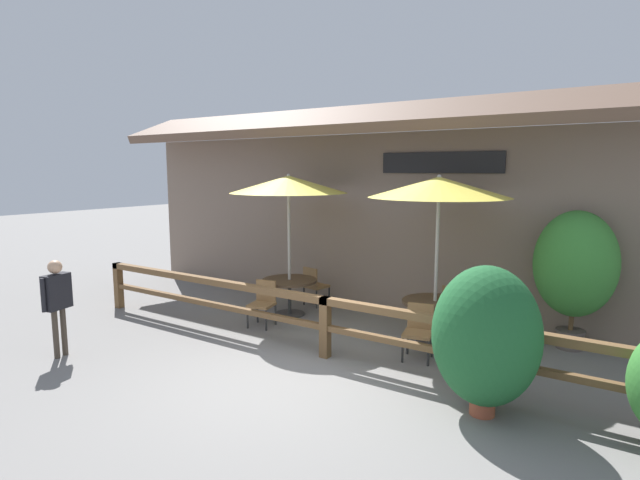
{
  "coord_description": "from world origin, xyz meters",
  "views": [
    {
      "loc": [
        3.97,
        -5.16,
        2.86
      ],
      "look_at": [
        -0.42,
        1.55,
        1.73
      ],
      "focal_mm": 28.0,
      "sensor_mm": 36.0,
      "label": 1
    }
  ],
  "objects_px": {
    "potted_plant_entrance_palm": "(486,337)",
    "pedestrian": "(57,295)",
    "chair_near_streetside": "(263,301)",
    "chair_near_wallside": "(314,284)",
    "chair_middle_wallside": "(454,305)",
    "patio_umbrella_middle": "(439,187)",
    "dining_table_near": "(289,286)",
    "dining_table_middle": "(435,309)",
    "potted_plant_tall_tropical": "(575,266)",
    "chair_middle_streetside": "(419,329)",
    "patio_umbrella_near": "(289,185)"
  },
  "relations": [
    {
      "from": "potted_plant_tall_tropical",
      "to": "chair_near_wallside",
      "type": "bearing_deg",
      "value": -178.51
    },
    {
      "from": "chair_middle_wallside",
      "to": "potted_plant_entrance_palm",
      "type": "xyz_separation_m",
      "value": [
        1.3,
        -2.88,
        0.49
      ]
    },
    {
      "from": "patio_umbrella_middle",
      "to": "chair_middle_streetside",
      "type": "height_order",
      "value": "patio_umbrella_middle"
    },
    {
      "from": "dining_table_middle",
      "to": "potted_plant_tall_tropical",
      "type": "height_order",
      "value": "potted_plant_tall_tropical"
    },
    {
      "from": "chair_near_streetside",
      "to": "patio_umbrella_middle",
      "type": "bearing_deg",
      "value": 4.01
    },
    {
      "from": "patio_umbrella_near",
      "to": "patio_umbrella_middle",
      "type": "relative_size",
      "value": 1.0
    },
    {
      "from": "patio_umbrella_middle",
      "to": "potted_plant_entrance_palm",
      "type": "height_order",
      "value": "patio_umbrella_middle"
    },
    {
      "from": "patio_umbrella_near",
      "to": "dining_table_near",
      "type": "relative_size",
      "value": 2.56
    },
    {
      "from": "chair_near_wallside",
      "to": "potted_plant_tall_tropical",
      "type": "relative_size",
      "value": 0.37
    },
    {
      "from": "chair_near_streetside",
      "to": "patio_umbrella_middle",
      "type": "xyz_separation_m",
      "value": [
        2.98,
        0.85,
        2.12
      ]
    },
    {
      "from": "pedestrian",
      "to": "potted_plant_tall_tropical",
      "type": "bearing_deg",
      "value": 113.71
    },
    {
      "from": "dining_table_middle",
      "to": "potted_plant_entrance_palm",
      "type": "relative_size",
      "value": 0.61
    },
    {
      "from": "patio_umbrella_near",
      "to": "chair_middle_wallside",
      "type": "bearing_deg",
      "value": 15.12
    },
    {
      "from": "dining_table_near",
      "to": "potted_plant_tall_tropical",
      "type": "xyz_separation_m",
      "value": [
        4.93,
        0.96,
        0.78
      ]
    },
    {
      "from": "potted_plant_tall_tropical",
      "to": "potted_plant_entrance_palm",
      "type": "bearing_deg",
      "value": -100.75
    },
    {
      "from": "patio_umbrella_near",
      "to": "potted_plant_entrance_palm",
      "type": "xyz_separation_m",
      "value": [
        4.36,
        -2.06,
        -1.63
      ]
    },
    {
      "from": "patio_umbrella_near",
      "to": "chair_middle_streetside",
      "type": "height_order",
      "value": "patio_umbrella_near"
    },
    {
      "from": "potted_plant_tall_tropical",
      "to": "dining_table_near",
      "type": "bearing_deg",
      "value": -168.97
    },
    {
      "from": "patio_umbrella_middle",
      "to": "potted_plant_entrance_palm",
      "type": "xyz_separation_m",
      "value": [
        1.36,
        -2.07,
        -1.63
      ]
    },
    {
      "from": "chair_near_streetside",
      "to": "chair_middle_streetside",
      "type": "xyz_separation_m",
      "value": [
        3.03,
        0.04,
        0.0
      ]
    },
    {
      "from": "dining_table_near",
      "to": "potted_plant_entrance_palm",
      "type": "height_order",
      "value": "potted_plant_entrance_palm"
    },
    {
      "from": "patio_umbrella_near",
      "to": "potted_plant_entrance_palm",
      "type": "distance_m",
      "value": 5.09
    },
    {
      "from": "patio_umbrella_near",
      "to": "potted_plant_tall_tropical",
      "type": "xyz_separation_m",
      "value": [
        4.93,
        0.96,
        -1.23
      ]
    },
    {
      "from": "chair_middle_wallside",
      "to": "potted_plant_tall_tropical",
      "type": "bearing_deg",
      "value": 177.72
    },
    {
      "from": "dining_table_middle",
      "to": "chair_middle_wallside",
      "type": "xyz_separation_m",
      "value": [
        0.07,
        0.81,
        -0.12
      ]
    },
    {
      "from": "pedestrian",
      "to": "potted_plant_entrance_palm",
      "type": "bearing_deg",
      "value": 93.81
    },
    {
      "from": "chair_near_streetside",
      "to": "potted_plant_entrance_palm",
      "type": "relative_size",
      "value": 0.47
    },
    {
      "from": "chair_middle_streetside",
      "to": "pedestrian",
      "type": "bearing_deg",
      "value": -159.57
    },
    {
      "from": "dining_table_near",
      "to": "chair_middle_wallside",
      "type": "relative_size",
      "value": 1.31
    },
    {
      "from": "chair_middle_wallside",
      "to": "dining_table_middle",
      "type": "bearing_deg",
      "value": 78.94
    },
    {
      "from": "chair_middle_wallside",
      "to": "potted_plant_entrance_palm",
      "type": "bearing_deg",
      "value": 107.84
    },
    {
      "from": "patio_umbrella_near",
      "to": "chair_near_streetside",
      "type": "xyz_separation_m",
      "value": [
        0.01,
        -0.83,
        -2.12
      ]
    },
    {
      "from": "dining_table_near",
      "to": "pedestrian",
      "type": "relative_size",
      "value": 0.72
    },
    {
      "from": "patio_umbrella_near",
      "to": "chair_middle_wallside",
      "type": "distance_m",
      "value": 3.82
    },
    {
      "from": "chair_near_streetside",
      "to": "potted_plant_tall_tropical",
      "type": "distance_m",
      "value": 5.31
    },
    {
      "from": "chair_middle_wallside",
      "to": "chair_near_streetside",
      "type": "bearing_deg",
      "value": 22.22
    },
    {
      "from": "patio_umbrella_near",
      "to": "chair_middle_wallside",
      "type": "xyz_separation_m",
      "value": [
        3.06,
        0.83,
        -2.12
      ]
    },
    {
      "from": "chair_middle_streetside",
      "to": "potted_plant_entrance_palm",
      "type": "bearing_deg",
      "value": -55.74
    },
    {
      "from": "chair_near_streetside",
      "to": "chair_near_wallside",
      "type": "bearing_deg",
      "value": 77.37
    },
    {
      "from": "potted_plant_entrance_palm",
      "to": "pedestrian",
      "type": "bearing_deg",
      "value": -164.12
    },
    {
      "from": "chair_near_streetside",
      "to": "potted_plant_tall_tropical",
      "type": "bearing_deg",
      "value": 8.17
    },
    {
      "from": "dining_table_near",
      "to": "dining_table_middle",
      "type": "height_order",
      "value": "same"
    },
    {
      "from": "chair_near_streetside",
      "to": "pedestrian",
      "type": "distance_m",
      "value": 3.38
    },
    {
      "from": "dining_table_middle",
      "to": "pedestrian",
      "type": "relative_size",
      "value": 0.72
    },
    {
      "from": "patio_umbrella_middle",
      "to": "potted_plant_tall_tropical",
      "type": "xyz_separation_m",
      "value": [
        1.94,
        0.95,
        -1.23
      ]
    },
    {
      "from": "patio_umbrella_near",
      "to": "potted_plant_tall_tropical",
      "type": "bearing_deg",
      "value": 11.03
    },
    {
      "from": "patio_umbrella_middle",
      "to": "chair_near_streetside",
      "type": "bearing_deg",
      "value": -164.1
    },
    {
      "from": "potted_plant_entrance_palm",
      "to": "chair_middle_streetside",
      "type": "bearing_deg",
      "value": 136.25
    },
    {
      "from": "chair_middle_wallside",
      "to": "dining_table_near",
      "type": "bearing_deg",
      "value": 8.74
    },
    {
      "from": "patio_umbrella_middle",
      "to": "potted_plant_entrance_palm",
      "type": "distance_m",
      "value": 2.97
    }
  ]
}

